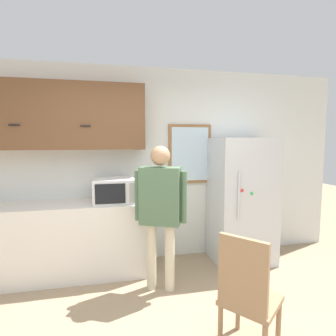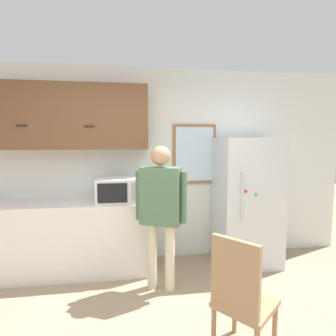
{
  "view_description": "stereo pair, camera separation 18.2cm",
  "coord_description": "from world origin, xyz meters",
  "px_view_note": "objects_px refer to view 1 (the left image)",
  "views": [
    {
      "loc": [
        -0.37,
        -1.62,
        1.68
      ],
      "look_at": [
        0.2,
        1.12,
        1.4
      ],
      "focal_mm": 28.0,
      "sensor_mm": 36.0,
      "label": 1
    },
    {
      "loc": [
        -0.19,
        -1.65,
        1.68
      ],
      "look_at": [
        0.2,
        1.12,
        1.4
      ],
      "focal_mm": 28.0,
      "sensor_mm": 36.0,
      "label": 2
    }
  ],
  "objects_px": {
    "microwave": "(114,190)",
    "chair": "(247,293)",
    "refrigerator": "(242,200)",
    "person": "(160,203)"
  },
  "relations": [
    {
      "from": "microwave",
      "to": "person",
      "type": "bearing_deg",
      "value": -44.67
    },
    {
      "from": "microwave",
      "to": "chair",
      "type": "bearing_deg",
      "value": -58.08
    },
    {
      "from": "microwave",
      "to": "refrigerator",
      "type": "distance_m",
      "value": 1.76
    },
    {
      "from": "person",
      "to": "refrigerator",
      "type": "xyz_separation_m",
      "value": [
        1.25,
        0.51,
        -0.13
      ]
    },
    {
      "from": "refrigerator",
      "to": "microwave",
      "type": "bearing_deg",
      "value": -179.59
    },
    {
      "from": "microwave",
      "to": "refrigerator",
      "type": "xyz_separation_m",
      "value": [
        1.75,
        0.01,
        -0.21
      ]
    },
    {
      "from": "chair",
      "to": "person",
      "type": "bearing_deg",
      "value": -16.14
    },
    {
      "from": "microwave",
      "to": "person",
      "type": "relative_size",
      "value": 0.3
    },
    {
      "from": "refrigerator",
      "to": "chair",
      "type": "bearing_deg",
      "value": -115.89
    },
    {
      "from": "microwave",
      "to": "chair",
      "type": "xyz_separation_m",
      "value": [
        0.98,
        -1.58,
        -0.54
      ]
    }
  ]
}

